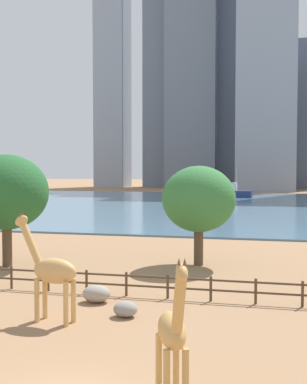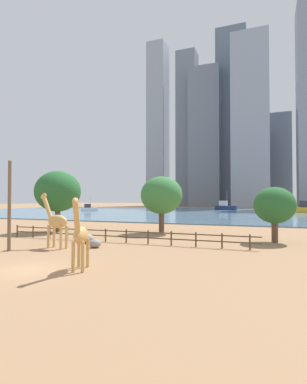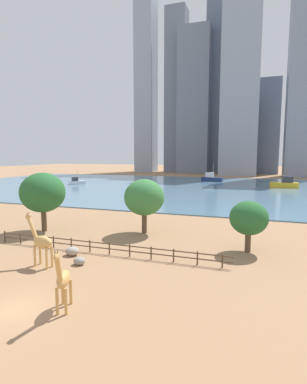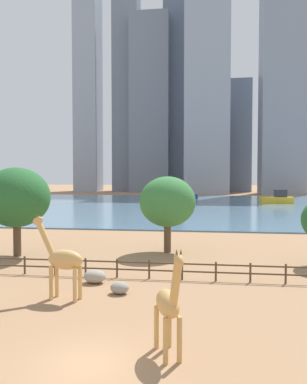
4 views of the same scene
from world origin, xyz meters
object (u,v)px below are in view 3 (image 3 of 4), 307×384
tree_center_broad (144,198)px  boat_sailboat (285,184)px  boulder_near_fence (79,261)px  boat_tug (211,178)px  tree_right_tall (43,193)px  giraffe_tall (41,242)px  giraffe_companion (63,280)px  boat_ferry (77,182)px  boulder_by_pole (72,251)px  tree_left_large (249,218)px

tree_center_broad → boat_sailboat: 66.98m
boulder_near_fence → tree_center_broad: tree_center_broad is taller
boat_sailboat → boat_tug: (-24.28, 14.79, -0.04)m
boulder_near_fence → boat_sailboat: size_ratio=0.14×
tree_center_broad → tree_right_tall: bearing=-165.1°
giraffe_tall → boat_tug: boat_tug is taller
giraffe_companion → boat_ferry: boat_ferry is taller
boulder_by_pole → boat_sailboat: boat_sailboat is taller
boulder_near_fence → boulder_by_pole: size_ratio=0.78×
boulder_near_fence → boat_tug: bearing=90.4°
boulder_near_fence → boat_sailboat: boat_sailboat is taller
giraffe_tall → boat_sailboat: bearing=-99.5°
giraffe_tall → tree_center_broad: tree_center_broad is taller
boat_ferry → boat_tug: 49.52m
boulder_near_fence → boat_ferry: bearing=123.5°
boat_sailboat → boat_tug: bearing=-33.1°
giraffe_tall → boulder_near_fence: bearing=-145.6°
tree_center_broad → boat_tug: (-2.33, 77.99, -3.34)m
boat_ferry → boat_sailboat: (66.73, 10.70, 0.39)m
tree_left_large → tree_center_broad: bearing=164.6°
giraffe_tall → giraffe_companion: size_ratio=1.09×
giraffe_companion → boat_tug: (-4.27, 98.11, -0.74)m
tree_right_tall → boat_sailboat: 75.39m
tree_left_large → tree_right_tall: bearing=179.7°
boulder_by_pole → boat_ferry: size_ratio=0.27×
tree_center_broad → boat_sailboat: (21.96, 63.20, -3.29)m
boulder_near_fence → tree_right_tall: tree_right_tall is taller
tree_right_tall → giraffe_companion: bearing=-48.0°
tree_center_broad → boat_sailboat: size_ratio=0.87×
giraffe_tall → boat_tug: size_ratio=0.62×
boulder_near_fence → tree_left_large: tree_left_large is taller
giraffe_companion → boulder_by_pole: giraffe_companion is taller
tree_right_tall → boat_ferry: tree_right_tall is taller
boat_sailboat → boat_tug: 28.43m
boat_sailboat → boulder_by_pole: bearing=69.0°
giraffe_tall → boat_tug: (2.41, 92.05, -0.96)m
tree_center_broad → boulder_near_fence: bearing=-97.6°
boulder_by_pole → tree_right_tall: (-9.21, 7.19, 4.76)m
tree_center_broad → boat_tug: boat_tug is taller
tree_right_tall → boat_ferry: 64.46m
boulder_near_fence → tree_left_large: bearing=31.6°
boulder_by_pole → tree_left_large: 18.55m
giraffe_tall → boulder_by_pole: bearing=-95.2°
tree_right_tall → tree_center_broad: bearing=14.9°
tree_right_tall → boat_sailboat: (35.00, 66.66, -3.80)m
boulder_by_pole → tree_left_large: size_ratio=0.27×
tree_right_tall → boat_ferry: bearing=119.6°
tree_right_tall → boat_tug: bearing=82.5°
giraffe_companion → tree_right_tall: tree_right_tall is taller
tree_right_tall → boat_tug: (10.72, 81.45, -3.85)m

